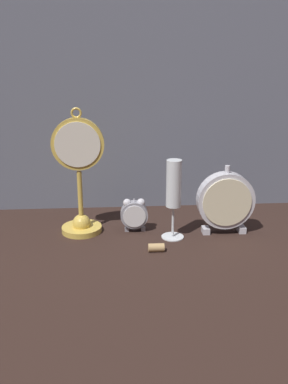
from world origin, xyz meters
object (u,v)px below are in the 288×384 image
(mantel_clock_silver, at_px, (226,201))
(champagne_flute, at_px, (174,190))
(wine_cork, at_px, (156,248))
(pocket_watch_on_stand, at_px, (80,183))
(alarm_clock_twin_bell, at_px, (134,213))

(mantel_clock_silver, xyz_separation_m, champagne_flute, (-0.15, -0.02, 0.04))
(wine_cork, bearing_deg, mantel_clock_silver, 27.45)
(pocket_watch_on_stand, bearing_deg, champagne_flute, -13.01)
(alarm_clock_twin_bell, distance_m, mantel_clock_silver, 0.26)
(mantel_clock_silver, relative_size, wine_cork, 4.79)
(alarm_clock_twin_bell, relative_size, champagne_flute, 0.44)
(pocket_watch_on_stand, bearing_deg, alarm_clock_twin_bell, -3.04)
(pocket_watch_on_stand, bearing_deg, wine_cork, -35.63)
(alarm_clock_twin_bell, bearing_deg, wine_cork, -69.67)
(alarm_clock_twin_bell, distance_m, champagne_flute, 0.15)
(pocket_watch_on_stand, height_order, alarm_clock_twin_bell, pocket_watch_on_stand)
(pocket_watch_on_stand, distance_m, alarm_clock_twin_bell, 0.18)
(alarm_clock_twin_bell, xyz_separation_m, mantel_clock_silver, (0.26, -0.03, 0.04))
(alarm_clock_twin_bell, height_order, mantel_clock_silver, mantel_clock_silver)
(champagne_flute, height_order, wine_cork, champagne_flute)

